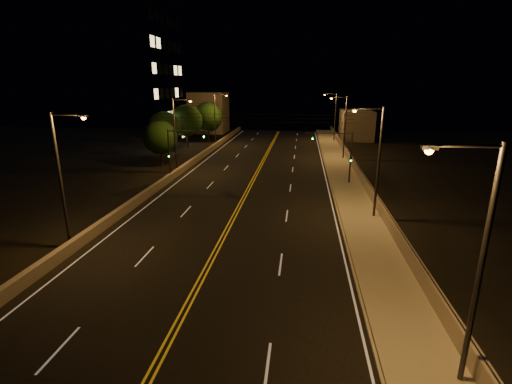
# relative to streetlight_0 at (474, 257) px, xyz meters

# --- Properties ---
(road) EXTENTS (18.00, 120.00, 0.02)m
(road) POSITION_rel_streetlight_0_xyz_m (-11.52, 18.46, -5.34)
(road) COLOR black
(road) RESTS_ON ground
(sidewalk) EXTENTS (3.60, 120.00, 0.30)m
(sidewalk) POSITION_rel_streetlight_0_xyz_m (-0.72, 18.46, -5.20)
(sidewalk) COLOR gray
(sidewalk) RESTS_ON ground
(curb) EXTENTS (0.14, 120.00, 0.15)m
(curb) POSITION_rel_streetlight_0_xyz_m (-2.59, 18.46, -5.27)
(curb) COLOR gray
(curb) RESTS_ON ground
(parapet_wall) EXTENTS (0.30, 120.00, 1.00)m
(parapet_wall) POSITION_rel_streetlight_0_xyz_m (0.93, 18.46, -4.55)
(parapet_wall) COLOR gray
(parapet_wall) RESTS_ON sidewalk
(jersey_barrier) EXTENTS (0.45, 120.00, 0.82)m
(jersey_barrier) POSITION_rel_streetlight_0_xyz_m (-21.17, 18.46, -4.94)
(jersey_barrier) COLOR gray
(jersey_barrier) RESTS_ON ground
(distant_building_right) EXTENTS (6.00, 10.00, 5.78)m
(distant_building_right) POSITION_rel_streetlight_0_xyz_m (4.98, 66.29, -2.46)
(distant_building_right) COLOR gray
(distant_building_right) RESTS_ON ground
(distant_building_left) EXTENTS (8.00, 8.00, 9.09)m
(distant_building_left) POSITION_rel_streetlight_0_xyz_m (-27.52, 73.24, -0.80)
(distant_building_left) COLOR gray
(distant_building_left) RESTS_ON ground
(parapet_rail) EXTENTS (0.06, 120.00, 0.06)m
(parapet_rail) POSITION_rel_streetlight_0_xyz_m (0.93, 18.46, -4.02)
(parapet_rail) COLOR black
(parapet_rail) RESTS_ON parapet_wall
(lane_markings) EXTENTS (17.32, 116.00, 0.00)m
(lane_markings) POSITION_rel_streetlight_0_xyz_m (-11.52, 18.39, -5.32)
(lane_markings) COLOR silver
(lane_markings) RESTS_ON road
(streetlight_0) EXTENTS (2.55, 0.28, 9.27)m
(streetlight_0) POSITION_rel_streetlight_0_xyz_m (0.00, 0.00, 0.00)
(streetlight_0) COLOR #2D2D33
(streetlight_0) RESTS_ON ground
(streetlight_1) EXTENTS (2.55, 0.28, 9.27)m
(streetlight_1) POSITION_rel_streetlight_0_xyz_m (0.00, 18.10, 0.00)
(streetlight_1) COLOR #2D2D33
(streetlight_1) RESTS_ON ground
(streetlight_2) EXTENTS (2.55, 0.28, 9.27)m
(streetlight_2) POSITION_rel_streetlight_0_xyz_m (0.00, 43.67, 0.00)
(streetlight_2) COLOR #2D2D33
(streetlight_2) RESTS_ON ground
(streetlight_3) EXTENTS (2.55, 0.28, 9.27)m
(streetlight_3) POSITION_rel_streetlight_0_xyz_m (0.00, 61.48, 0.00)
(streetlight_3) COLOR #2D2D33
(streetlight_3) RESTS_ON ground
(streetlight_4) EXTENTS (2.55, 0.28, 9.27)m
(streetlight_4) POSITION_rel_streetlight_0_xyz_m (-21.45, 9.67, 0.00)
(streetlight_4) COLOR #2D2D33
(streetlight_4) RESTS_ON ground
(streetlight_5) EXTENTS (2.55, 0.28, 9.27)m
(streetlight_5) POSITION_rel_streetlight_0_xyz_m (-21.45, 32.45, 0.00)
(streetlight_5) COLOR #2D2D33
(streetlight_5) RESTS_ON ground
(streetlight_6) EXTENTS (2.55, 0.28, 9.27)m
(streetlight_6) POSITION_rel_streetlight_0_xyz_m (-21.45, 54.44, 0.00)
(streetlight_6) COLOR #2D2D33
(streetlight_6) RESTS_ON ground
(traffic_signal_right) EXTENTS (5.11, 0.31, 5.96)m
(traffic_signal_right) POSITION_rel_streetlight_0_xyz_m (-1.54, 29.02, -1.56)
(traffic_signal_right) COLOR #2D2D33
(traffic_signal_right) RESTS_ON ground
(traffic_signal_left) EXTENTS (5.11, 0.31, 5.96)m
(traffic_signal_left) POSITION_rel_streetlight_0_xyz_m (-20.31, 29.02, -1.56)
(traffic_signal_left) COLOR #2D2D33
(traffic_signal_left) RESTS_ON ground
(overhead_wires) EXTENTS (22.00, 0.03, 0.83)m
(overhead_wires) POSITION_rel_streetlight_0_xyz_m (-11.52, 27.96, 2.05)
(overhead_wires) COLOR black
(building_tower) EXTENTS (24.00, 15.00, 31.34)m
(building_tower) POSITION_rel_streetlight_0_xyz_m (-40.20, 49.61, 9.75)
(building_tower) COLOR gray
(building_tower) RESTS_ON ground
(tree_0) EXTENTS (4.59, 4.59, 6.22)m
(tree_0) POSITION_rel_streetlight_0_xyz_m (-25.16, 36.28, -1.43)
(tree_0) COLOR black
(tree_0) RESTS_ON ground
(tree_1) EXTENTS (5.06, 5.06, 6.86)m
(tree_1) POSITION_rel_streetlight_0_xyz_m (-27.51, 44.27, -1.02)
(tree_1) COLOR black
(tree_1) RESTS_ON ground
(tree_2) EXTENTS (5.57, 5.57, 7.54)m
(tree_2) POSITION_rel_streetlight_0_xyz_m (-26.19, 51.61, -0.59)
(tree_2) COLOR black
(tree_2) RESTS_ON ground
(tree_3) EXTENTS (5.61, 5.61, 7.60)m
(tree_3) POSITION_rel_streetlight_0_xyz_m (-24.06, 58.43, -0.55)
(tree_3) COLOR black
(tree_3) RESTS_ON ground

